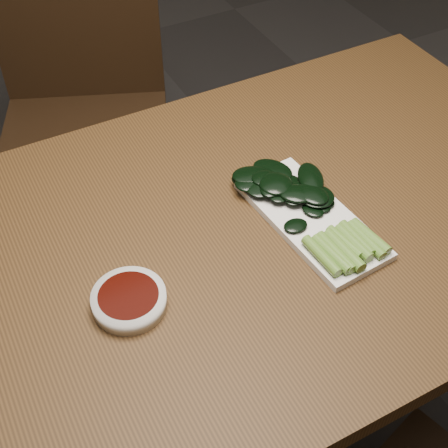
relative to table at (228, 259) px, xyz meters
The scene contains 6 objects.
ground 0.68m from the table, ahead, with size 6.00×6.00×0.00m, color #2B2928.
table is the anchor object (origin of this frame).
chair_far 0.86m from the table, 91.29° to the left, with size 0.61×0.61×0.89m.
sauce_bowl 0.24m from the table, 162.25° to the right, with size 0.12×0.12×0.03m.
serving_plate 0.17m from the table, 17.86° to the right, with size 0.15×0.30×0.01m.
gai_lan 0.17m from the table, ahead, with size 0.17×0.32×0.03m.
Camera 1 is at (-0.35, -0.65, 1.54)m, focal length 50.00 mm.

